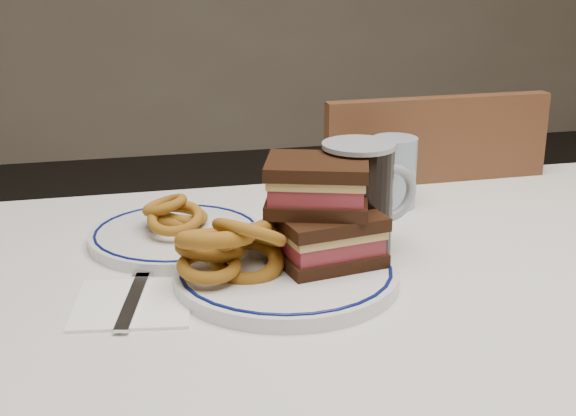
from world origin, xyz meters
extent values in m
cube|color=silver|center=(0.00, 0.00, 0.73)|extent=(1.26, 0.86, 0.03)
cylinder|color=#4F2B19|center=(0.54, 0.34, 0.35)|extent=(0.06, 0.06, 0.71)
cube|color=silver|center=(0.00, 0.43, 0.65)|extent=(1.26, 0.01, 0.17)
cube|color=#4F2B19|center=(0.22, 0.57, 0.43)|extent=(0.42, 0.42, 0.04)
cylinder|color=#4F2B19|center=(0.40, 0.75, 0.20)|extent=(0.04, 0.04, 0.41)
cylinder|color=#4F2B19|center=(0.04, 0.74, 0.20)|extent=(0.04, 0.04, 0.41)
cube|color=#4F2B19|center=(0.23, 0.38, 0.68)|extent=(0.42, 0.04, 0.46)
cylinder|color=silver|center=(-0.14, 0.00, 0.76)|extent=(0.29, 0.29, 0.02)
torus|color=#0B1253|center=(-0.14, 0.00, 0.77)|extent=(0.27, 0.27, 0.01)
cube|color=black|center=(-0.08, 0.01, 0.78)|extent=(0.15, 0.12, 0.02)
cube|color=maroon|center=(-0.08, 0.01, 0.80)|extent=(0.13, 0.11, 0.02)
cube|color=tan|center=(-0.08, 0.01, 0.81)|extent=(0.14, 0.12, 0.01)
cube|color=black|center=(-0.08, 0.01, 0.83)|extent=(0.15, 0.12, 0.02)
cube|color=black|center=(-0.09, 0.03, 0.84)|extent=(0.15, 0.14, 0.02)
cube|color=maroon|center=(-0.09, 0.03, 0.86)|extent=(0.14, 0.13, 0.02)
cube|color=tan|center=(-0.09, 0.03, 0.88)|extent=(0.15, 0.13, 0.01)
cube|color=black|center=(-0.09, 0.03, 0.89)|extent=(0.15, 0.14, 0.02)
torus|color=brown|center=(-0.19, 0.01, 0.78)|extent=(0.10, 0.10, 0.06)
torus|color=brown|center=(-0.24, -0.02, 0.79)|extent=(0.08, 0.08, 0.03)
torus|color=brown|center=(-0.23, 0.02, 0.80)|extent=(0.09, 0.09, 0.04)
torus|color=brown|center=(-0.20, 0.02, 0.81)|extent=(0.11, 0.10, 0.08)
torus|color=brown|center=(-0.23, 0.00, 0.82)|extent=(0.10, 0.10, 0.05)
torus|color=brown|center=(-0.19, -0.01, 0.83)|extent=(0.11, 0.09, 0.08)
cylinder|color=silver|center=(-0.16, 0.07, 0.79)|extent=(0.06, 0.06, 0.03)
cylinder|color=#950208|center=(-0.16, 0.07, 0.80)|extent=(0.05, 0.05, 0.01)
cylinder|color=black|center=(-0.03, 0.06, 0.83)|extent=(0.10, 0.10, 0.16)
cylinder|color=#999EA7|center=(-0.03, 0.06, 0.91)|extent=(0.10, 0.10, 0.01)
torus|color=#999EA7|center=(0.03, 0.07, 0.84)|extent=(0.08, 0.04, 0.08)
cylinder|color=#91A5BC|center=(0.10, 0.26, 0.81)|extent=(0.07, 0.07, 0.12)
cylinder|color=silver|center=(-0.26, 0.18, 0.76)|extent=(0.25, 0.25, 0.02)
torus|color=#0B1253|center=(-0.26, 0.18, 0.77)|extent=(0.24, 0.24, 0.00)
torus|color=brown|center=(-0.27, 0.19, 0.77)|extent=(0.08, 0.07, 0.06)
torus|color=brown|center=(-0.25, 0.20, 0.78)|extent=(0.08, 0.08, 0.03)
torus|color=brown|center=(-0.26, 0.16, 0.79)|extent=(0.08, 0.08, 0.04)
torus|color=brown|center=(-0.28, 0.19, 0.80)|extent=(0.07, 0.07, 0.04)
cube|color=white|center=(-0.33, -0.02, 0.75)|extent=(0.16, 0.16, 0.00)
cube|color=silver|center=(-0.33, -0.02, 0.76)|extent=(0.05, 0.16, 0.00)
cube|color=silver|center=(-0.32, 0.06, 0.76)|extent=(0.03, 0.04, 0.00)
camera|label=1|loc=(-0.35, -0.92, 1.17)|focal=50.00mm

